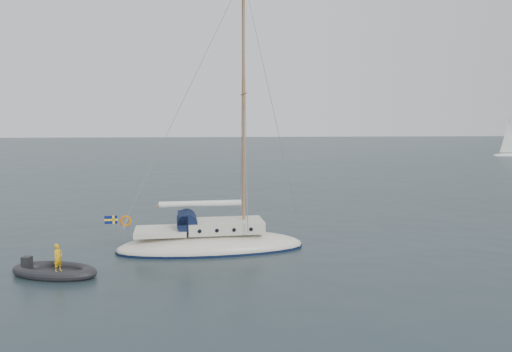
{
  "coord_description": "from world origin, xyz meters",
  "views": [
    {
      "loc": [
        -3.72,
        -25.03,
        6.69
      ],
      "look_at": [
        -1.61,
        0.0,
        3.76
      ],
      "focal_mm": 35.0,
      "sensor_mm": 36.0,
      "label": 1
    }
  ],
  "objects": [
    {
      "name": "ground",
      "position": [
        0.0,
        0.0,
        0.0
      ],
      "size": [
        300.0,
        300.0,
        0.0
      ],
      "primitive_type": "plane",
      "color": "black",
      "rests_on": "ground"
    },
    {
      "name": "sailboat",
      "position": [
        -3.9,
        -0.19,
        1.07
      ],
      "size": [
        9.95,
        2.98,
        14.17
      ],
      "rotation": [
        0.0,
        0.0,
        0.08
      ],
      "color": "beige",
      "rests_on": "ground"
    },
    {
      "name": "dinghy",
      "position": [
        -5.83,
        1.76,
        0.16
      ],
      "size": [
        2.61,
        1.18,
        0.37
      ],
      "rotation": [
        0.0,
        0.0,
        -0.15
      ],
      "color": "#48484C",
      "rests_on": "ground"
    },
    {
      "name": "rib",
      "position": [
        -10.57,
        -3.76,
        0.23
      ],
      "size": [
        3.89,
        1.77,
        1.42
      ],
      "rotation": [
        0.0,
        0.0,
        -0.29
      ],
      "color": "black",
      "rests_on": "ground"
    },
    {
      "name": "distant_yacht_b",
      "position": [
        47.71,
        58.37,
        2.98
      ],
      "size": [
        5.26,
        2.8,
        6.97
      ],
      "rotation": [
        0.0,
        0.0,
        -0.05
      ],
      "color": "silver",
      "rests_on": "ground"
    }
  ]
}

